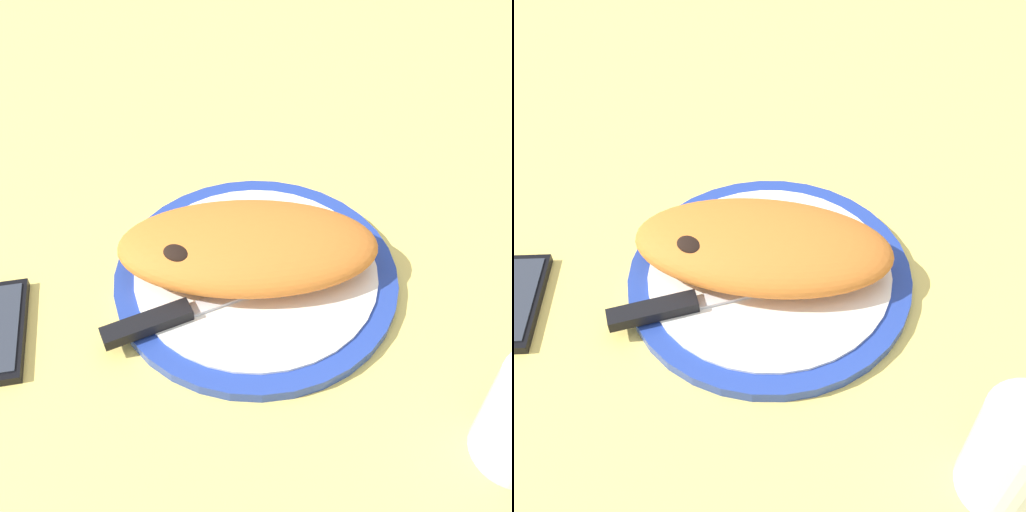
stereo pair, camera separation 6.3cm
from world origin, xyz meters
TOP-DOWN VIEW (x-y plane):
  - ground_plane at (0.00, 0.00)cm, footprint 150.00×150.00cm
  - plate at (0.00, 0.00)cm, footprint 29.04×29.04cm
  - calzone at (0.66, -0.85)cm, footprint 28.30×18.24cm
  - fork at (2.31, -5.46)cm, footprint 17.55×3.70cm
  - knife at (8.48, 4.16)cm, footprint 21.91×6.34cm
  - water_glass at (-16.30, 23.33)cm, footprint 7.04×7.04cm

SIDE VIEW (x-z plane):
  - ground_plane at x=0.00cm, z-range -3.00..0.00cm
  - plate at x=0.00cm, z-range -0.03..1.53cm
  - fork at x=2.31cm, z-range 1.57..1.97cm
  - knife at x=8.48cm, z-range 1.45..2.65cm
  - calzone at x=0.66cm, z-range 1.58..6.83cm
  - water_glass at x=-16.30cm, z-range -0.70..9.31cm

